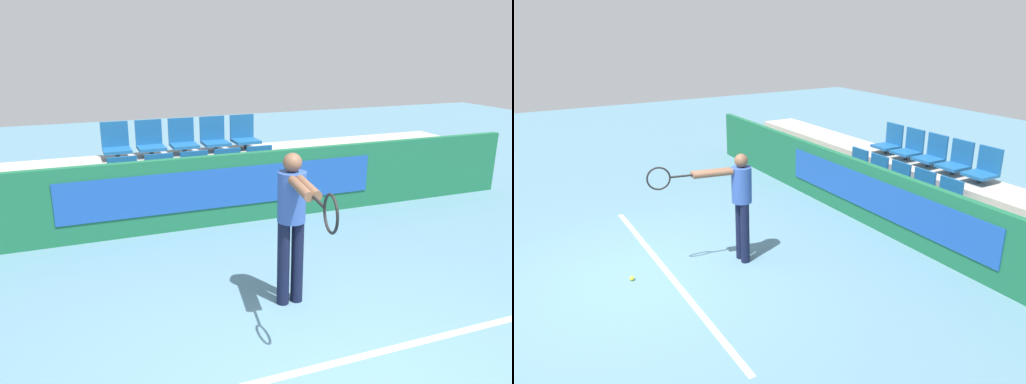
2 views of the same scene
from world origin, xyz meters
The scene contains 15 objects.
court_baseline centered at (0.00, 0.34, 0.00)m, with size 5.08×0.08×0.01m.
barrier_wall centered at (0.01, 3.97, 0.54)m, with size 10.92×0.14×1.08m.
bleacher_tier_front centered at (0.00, 4.49, 0.20)m, with size 10.52×0.88×0.41m.
bleacher_tier_middle centered at (0.00, 5.37, 0.41)m, with size 10.52×0.88×0.81m.
stadium_chair_0 centered at (-1.12, 4.62, 0.64)m, with size 0.44×0.45×0.59m.
stadium_chair_1 centered at (-0.56, 4.62, 0.64)m, with size 0.44×0.45×0.59m.
stadium_chair_2 centered at (0.00, 4.62, 0.64)m, with size 0.44×0.45×0.59m.
stadium_chair_3 centered at (0.56, 4.62, 0.64)m, with size 0.44×0.45×0.59m.
stadium_chair_4 centered at (1.12, 4.62, 0.64)m, with size 0.44×0.45×0.59m.
stadium_chair_5 centered at (-1.12, 5.49, 1.05)m, with size 0.44×0.45×0.59m.
stadium_chair_6 centered at (-0.56, 5.49, 1.05)m, with size 0.44×0.45×0.59m.
stadium_chair_7 centered at (0.00, 5.49, 1.05)m, with size 0.44×0.45×0.59m.
stadium_chair_8 centered at (0.56, 5.49, 1.05)m, with size 0.44×0.45×0.59m.
stadium_chair_9 centered at (1.12, 5.49, 1.05)m, with size 0.44×0.45×0.59m.
tennis_player centered at (0.17, 1.38, 0.99)m, with size 0.38×1.44×1.63m.
Camera 1 is at (-1.86, -2.86, 2.68)m, focal length 35.00 mm.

